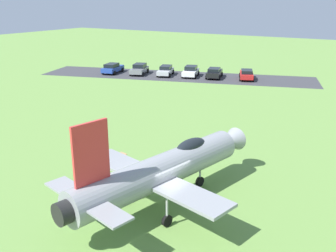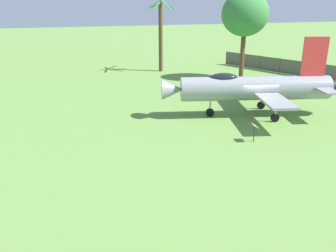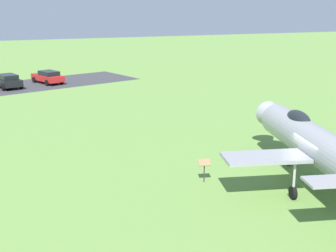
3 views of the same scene
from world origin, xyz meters
The scene contains 10 objects.
ground_plane centered at (0.00, 0.00, 0.00)m, with size 200.00×200.00×0.00m, color #668E42.
parking_strip centered at (-32.23, -17.54, 0.00)m, with size 39.58×8.00×0.00m, color #38383D.
display_jet centered at (-0.36, 0.09, 2.12)m, with size 12.80×9.47×5.73m.
info_plaque centered at (-2.64, -4.61, 0.85)m, with size 0.52×0.67×1.14m.
parked_car_red centered at (-35.12, -7.89, 0.74)m, with size 4.72×3.23×1.40m.
parked_car_black centered at (-33.79, -12.20, 0.76)m, with size 4.64×2.97×1.45m.
parked_car_white centered at (-32.94, -15.54, 0.78)m, with size 4.53×3.04×1.51m.
parked_car_silver centered at (-31.83, -19.13, 0.73)m, with size 4.69×3.13×1.40m.
parked_car_gray centered at (-30.64, -22.99, 0.79)m, with size 4.70×3.25×1.53m.
parked_car_blue centered at (-29.22, -26.97, 0.77)m, with size 4.77×2.88×1.49m.
Camera 1 is at (15.16, 9.60, 10.60)m, focal length 40.32 mm.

